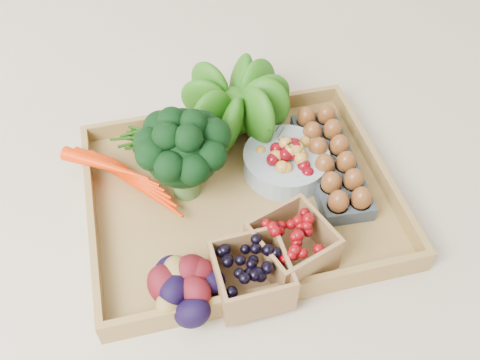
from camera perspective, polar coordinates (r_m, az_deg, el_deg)
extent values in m
plane|color=beige|center=(1.01, 0.00, -2.24)|extent=(4.00, 4.00, 0.00)
cube|color=#A27F44|center=(1.00, 0.00, -1.97)|extent=(0.55, 0.45, 0.01)
sphere|color=#1E540D|center=(1.08, -0.27, 8.70)|extent=(0.15, 0.15, 0.15)
cylinder|color=#8C9EA5|center=(1.03, 4.91, 1.93)|extent=(0.16, 0.16, 0.04)
cube|color=#3B454B|center=(1.04, 9.58, 1.61)|extent=(0.11, 0.27, 0.03)
cube|color=black|center=(0.85, 1.24, -10.08)|extent=(0.12, 0.12, 0.08)
cube|color=#680408|center=(0.89, 5.58, -6.97)|extent=(0.15, 0.15, 0.08)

